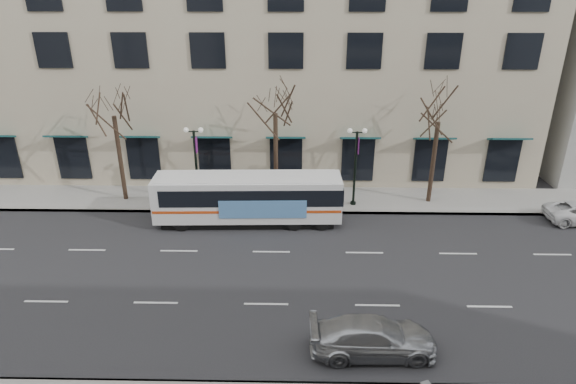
{
  "coord_description": "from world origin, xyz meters",
  "views": [
    {
      "loc": [
        1.33,
        -20.12,
        13.24
      ],
      "look_at": [
        0.92,
        1.19,
        4.0
      ],
      "focal_mm": 30.0,
      "sensor_mm": 36.0,
      "label": 1
    }
  ],
  "objects_px": {
    "lamp_post_left": "(196,162)",
    "lamp_post_right": "(356,163)",
    "city_bus": "(249,197)",
    "tree_far_left": "(112,101)",
    "silver_car": "(373,337)",
    "tree_far_mid": "(275,98)",
    "tree_far_right": "(440,107)"
  },
  "relations": [
    {
      "from": "tree_far_mid",
      "to": "lamp_post_right",
      "type": "distance_m",
      "value": 6.41
    },
    {
      "from": "tree_far_left",
      "to": "lamp_post_left",
      "type": "distance_m",
      "value": 6.29
    },
    {
      "from": "lamp_post_right",
      "to": "tree_far_mid",
      "type": "bearing_deg",
      "value": 173.17
    },
    {
      "from": "city_bus",
      "to": "silver_car",
      "type": "height_order",
      "value": "city_bus"
    },
    {
      "from": "tree_far_right",
      "to": "lamp_post_left",
      "type": "height_order",
      "value": "tree_far_right"
    },
    {
      "from": "city_bus",
      "to": "silver_car",
      "type": "bearing_deg",
      "value": -64.14
    },
    {
      "from": "city_bus",
      "to": "silver_car",
      "type": "distance_m",
      "value": 12.52
    },
    {
      "from": "city_bus",
      "to": "tree_far_left",
      "type": "bearing_deg",
      "value": 158.87
    },
    {
      "from": "tree_far_mid",
      "to": "lamp_post_right",
      "type": "height_order",
      "value": "tree_far_mid"
    },
    {
      "from": "tree_far_left",
      "to": "tree_far_mid",
      "type": "bearing_deg",
      "value": 0.0
    },
    {
      "from": "tree_far_right",
      "to": "lamp_post_right",
      "type": "xyz_separation_m",
      "value": [
        -4.99,
        -0.6,
        -3.48
      ]
    },
    {
      "from": "tree_far_left",
      "to": "tree_far_mid",
      "type": "height_order",
      "value": "tree_far_mid"
    },
    {
      "from": "tree_far_left",
      "to": "city_bus",
      "type": "xyz_separation_m",
      "value": [
        8.54,
        -3.0,
        -5.07
      ]
    },
    {
      "from": "lamp_post_right",
      "to": "city_bus",
      "type": "xyz_separation_m",
      "value": [
        -6.47,
        -2.4,
        -1.31
      ]
    },
    {
      "from": "silver_car",
      "to": "tree_far_left",
      "type": "bearing_deg",
      "value": 43.85
    },
    {
      "from": "lamp_post_left",
      "to": "lamp_post_right",
      "type": "xyz_separation_m",
      "value": [
        10.0,
        0.0,
        0.0
      ]
    },
    {
      "from": "tree_far_left",
      "to": "silver_car",
      "type": "bearing_deg",
      "value": -44.46
    },
    {
      "from": "lamp_post_left",
      "to": "city_bus",
      "type": "xyz_separation_m",
      "value": [
        3.53,
        -2.4,
        -1.31
      ]
    },
    {
      "from": "lamp_post_right",
      "to": "tree_far_right",
      "type": "bearing_deg",
      "value": 6.85
    },
    {
      "from": "tree_far_mid",
      "to": "city_bus",
      "type": "xyz_separation_m",
      "value": [
        -1.46,
        -3.0,
        -5.27
      ]
    },
    {
      "from": "tree_far_right",
      "to": "lamp_post_right",
      "type": "distance_m",
      "value": 6.11
    },
    {
      "from": "tree_far_left",
      "to": "lamp_post_right",
      "type": "xyz_separation_m",
      "value": [
        15.01,
        -0.6,
        -3.75
      ]
    },
    {
      "from": "city_bus",
      "to": "tree_far_right",
      "type": "bearing_deg",
      "value": 12.91
    },
    {
      "from": "tree_far_left",
      "to": "lamp_post_left",
      "type": "xyz_separation_m",
      "value": [
        5.01,
        -0.6,
        -3.75
      ]
    },
    {
      "from": "silver_car",
      "to": "tree_far_right",
      "type": "bearing_deg",
      "value": -23.66
    },
    {
      "from": "lamp_post_left",
      "to": "silver_car",
      "type": "bearing_deg",
      "value": -55.3
    },
    {
      "from": "lamp_post_left",
      "to": "city_bus",
      "type": "relative_size",
      "value": 0.47
    },
    {
      "from": "tree_far_left",
      "to": "silver_car",
      "type": "height_order",
      "value": "tree_far_left"
    },
    {
      "from": "tree_far_left",
      "to": "lamp_post_right",
      "type": "height_order",
      "value": "tree_far_left"
    },
    {
      "from": "tree_far_left",
      "to": "lamp_post_left",
      "type": "height_order",
      "value": "tree_far_left"
    },
    {
      "from": "tree_far_mid",
      "to": "tree_far_right",
      "type": "relative_size",
      "value": 1.06
    },
    {
      "from": "tree_far_mid",
      "to": "city_bus",
      "type": "bearing_deg",
      "value": -115.94
    }
  ]
}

